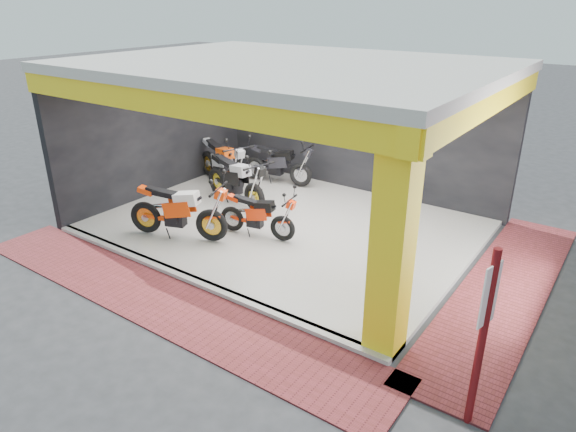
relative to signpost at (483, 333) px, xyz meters
The scene contains 17 objects.
ground 5.59m from the signpost, 164.39° to the left, with size 80.00×80.00×0.00m, color #2D2D30.
showroom_floor 6.40m from the signpost, 146.52° to the left, with size 8.00×6.00×0.10m, color silver.
showroom_ceiling 6.68m from the signpost, 146.52° to the left, with size 8.40×6.40×0.20m, color beige.
back_wall 8.41m from the signpost, 128.58° to the left, with size 8.20×0.20×3.50m, color black.
left_wall 9.97m from the signpost, 159.65° to the left, with size 0.20×6.20×3.50m, color black.
corner_column 1.70m from the signpost, 154.36° to the left, with size 0.50×0.50×3.50m, color yellow.
header_beam_front 5.62m from the signpost, behind, with size 8.40×0.30×0.40m, color yellow.
header_beam_right 4.18m from the signpost, 109.62° to the left, with size 0.30×6.40×0.40m, color yellow.
floor_kerb 5.40m from the signpost, behind, with size 8.00×0.20×0.10m, color silver.
paver_front 5.40m from the signpost, behind, with size 9.00×1.40×0.03m, color maroon.
paver_right 3.72m from the signpost, 97.15° to the left, with size 1.40×7.00×0.03m, color maroon.
signpost is the anchor object (origin of this frame).
moto_hero 6.25m from the signpost, 163.28° to the left, with size 2.38×0.88×1.45m, color #FA410A, non-canonical shape.
moto_row_a 7.22m from the signpost, 150.22° to the left, with size 2.39×0.89×1.46m, color black, non-canonical shape.
moto_row_b 5.50m from the signpost, 150.78° to the left, with size 1.88×0.70×1.15m, color #F8330A, non-canonical shape.
moto_row_c 8.72m from the signpost, 149.79° to the left, with size 2.44×0.90×1.49m, color #95979C, non-canonical shape.
moto_row_d 8.57m from the signpost, 138.09° to the left, with size 2.15×0.80×1.32m, color black, non-canonical shape.
Camera 1 is at (6.22, -6.74, 4.86)m, focal length 32.00 mm.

